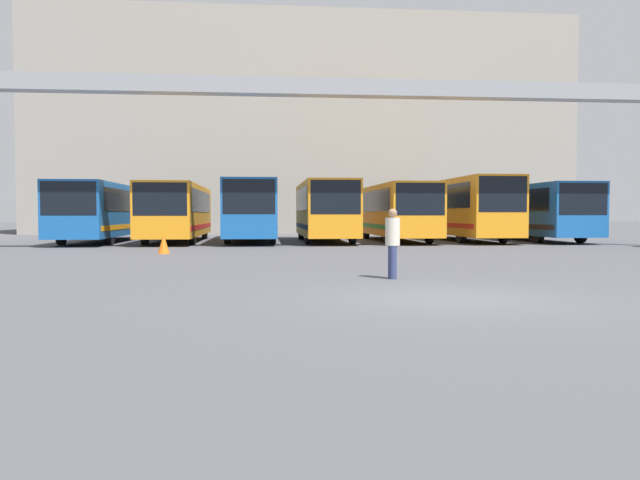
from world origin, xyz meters
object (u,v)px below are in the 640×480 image
bus_slot_1 (178,209)px  traffic_cone (164,244)px  bus_slot_6 (534,209)px  bus_slot_2 (251,208)px  bus_slot_4 (395,209)px  bus_slot_5 (461,206)px  bus_slot_3 (325,208)px  bus_slot_0 (103,209)px  pedestrian_near_right (392,242)px

bus_slot_1 → traffic_cone: size_ratio=15.69×
bus_slot_6 → traffic_cone: (-18.70, -9.78, -1.39)m
bus_slot_2 → bus_slot_4: (7.81, -0.65, -0.08)m
bus_slot_5 → traffic_cone: 18.23m
bus_slot_2 → bus_slot_3: bearing=-15.3°
traffic_cone → bus_slot_2: bearing=73.8°
bus_slot_3 → bus_slot_4: 3.93m
bus_slot_0 → bus_slot_1: size_ratio=1.02×
bus_slot_1 → bus_slot_5: bus_slot_5 is taller
bus_slot_3 → bus_slot_5: (7.81, 1.05, 0.13)m
bus_slot_4 → bus_slot_6: (7.81, -0.15, 0.02)m
bus_slot_2 → pedestrian_near_right: bus_slot_2 is taller
bus_slot_5 → bus_slot_6: bus_slot_5 is taller
bus_slot_0 → traffic_cone: (4.75, -10.32, -1.37)m
bus_slot_1 → bus_slot_5: 15.63m
bus_slot_4 → traffic_cone: (-10.88, -9.93, -1.37)m
bus_slot_3 → bus_slot_5: bus_slot_5 is taller
bus_slot_0 → bus_slot_1: bus_slot_0 is taller
bus_slot_3 → bus_slot_4: bearing=6.2°
pedestrian_near_right → traffic_cone: 11.61m
bus_slot_5 → pedestrian_near_right: (-8.16, -20.06, -1.07)m
bus_slot_6 → pedestrian_near_right: size_ratio=6.60×
bus_slot_0 → bus_slot_6: (23.44, -0.54, 0.02)m
bus_slot_3 → traffic_cone: bearing=-126.3°
bus_slot_6 → traffic_cone: bearing=-152.4°
bus_slot_0 → pedestrian_near_right: size_ratio=7.27×
bus_slot_3 → traffic_cone: (-6.97, -9.50, -1.43)m
bus_slot_0 → bus_slot_4: bus_slot_4 is taller
bus_slot_4 → bus_slot_2: bearing=175.3°
bus_slot_4 → traffic_cone: bus_slot_4 is taller
bus_slot_0 → traffic_cone: 11.44m
bus_slot_5 → traffic_cone: bus_slot_5 is taller
bus_slot_2 → bus_slot_3: bus_slot_2 is taller
bus_slot_5 → bus_slot_2: bearing=179.9°
bus_slot_2 → bus_slot_6: (15.63, -0.79, -0.06)m
bus_slot_6 → bus_slot_5: bearing=168.9°
bus_slot_0 → bus_slot_5: size_ratio=0.96×
bus_slot_0 → pedestrian_near_right: bearing=-60.2°
bus_slot_2 → bus_slot_0: bearing=-178.2°
bus_slot_4 → bus_slot_6: size_ratio=1.03×
bus_slot_0 → bus_slot_3: bearing=-4.0°
bus_slot_2 → bus_slot_5: bus_slot_5 is taller
bus_slot_0 → bus_slot_1: 3.91m
pedestrian_near_right → bus_slot_3: bearing=0.7°
bus_slot_1 → bus_slot_2: bus_slot_2 is taller
pedestrian_near_right → bus_slot_6: bearing=-30.3°
bus_slot_2 → pedestrian_near_right: size_ratio=7.58×
bus_slot_3 → bus_slot_5: size_ratio=0.83×
bus_slot_4 → bus_slot_5: (3.91, 0.62, 0.19)m
pedestrian_near_right → traffic_cone: (-6.63, 9.52, -0.49)m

